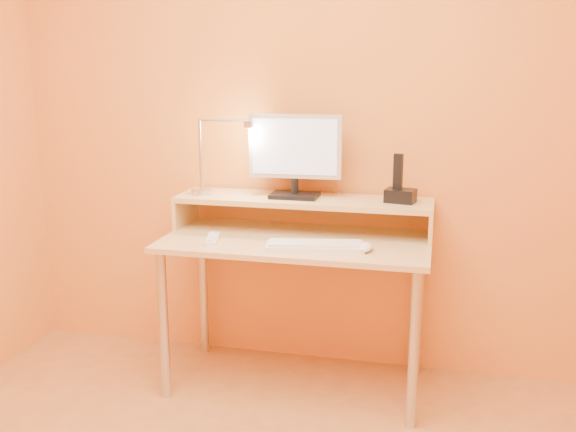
% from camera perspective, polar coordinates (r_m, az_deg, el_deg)
% --- Properties ---
extents(wall_back, '(3.00, 0.04, 2.50)m').
position_cam_1_polar(wall_back, '(3.13, 2.05, 8.91)').
color(wall_back, orange).
rests_on(wall_back, floor).
extents(desk_leg_fl, '(0.04, 0.04, 0.69)m').
position_cam_1_polar(desk_leg_fl, '(2.97, -10.95, -9.54)').
color(desk_leg_fl, silver).
rests_on(desk_leg_fl, floor).
extents(desk_leg_fr, '(0.04, 0.04, 0.69)m').
position_cam_1_polar(desk_leg_fr, '(2.73, 11.06, -11.60)').
color(desk_leg_fr, silver).
rests_on(desk_leg_fr, floor).
extents(desk_leg_bl, '(0.04, 0.04, 0.69)m').
position_cam_1_polar(desk_leg_bl, '(3.40, -7.50, -6.44)').
color(desk_leg_bl, silver).
rests_on(desk_leg_bl, floor).
extents(desk_leg_br, '(0.04, 0.04, 0.69)m').
position_cam_1_polar(desk_leg_br, '(3.20, 11.47, -7.90)').
color(desk_leg_br, silver).
rests_on(desk_leg_br, floor).
extents(desk_lower, '(1.20, 0.60, 0.02)m').
position_cam_1_polar(desk_lower, '(2.91, 0.72, -2.27)').
color(desk_lower, tan).
rests_on(desk_lower, floor).
extents(shelf_riser_left, '(0.02, 0.30, 0.14)m').
position_cam_1_polar(shelf_riser_left, '(3.20, -9.05, 0.49)').
color(shelf_riser_left, tan).
rests_on(shelf_riser_left, desk_lower).
extents(shelf_riser_right, '(0.02, 0.30, 0.14)m').
position_cam_1_polar(shelf_riser_right, '(2.97, 12.57, -0.67)').
color(shelf_riser_right, tan).
rests_on(shelf_riser_right, desk_lower).
extents(desk_shelf, '(1.20, 0.30, 0.02)m').
position_cam_1_polar(desk_shelf, '(3.01, 1.35, 1.41)').
color(desk_shelf, tan).
rests_on(desk_shelf, desk_lower).
extents(monitor_foot, '(0.22, 0.16, 0.02)m').
position_cam_1_polar(monitor_foot, '(3.02, 0.60, 1.84)').
color(monitor_foot, black).
rests_on(monitor_foot, desk_shelf).
extents(monitor_neck, '(0.04, 0.04, 0.07)m').
position_cam_1_polar(monitor_neck, '(3.01, 0.60, 2.66)').
color(monitor_neck, black).
rests_on(monitor_neck, monitor_foot).
extents(monitor_panel, '(0.43, 0.06, 0.30)m').
position_cam_1_polar(monitor_panel, '(2.99, 0.65, 6.18)').
color(monitor_panel, silver).
rests_on(monitor_panel, monitor_neck).
extents(monitor_back, '(0.39, 0.03, 0.25)m').
position_cam_1_polar(monitor_back, '(3.01, 0.75, 6.24)').
color(monitor_back, black).
rests_on(monitor_back, monitor_panel).
extents(monitor_screen, '(0.39, 0.02, 0.26)m').
position_cam_1_polar(monitor_screen, '(2.97, 0.57, 6.14)').
color(monitor_screen, silver).
rests_on(monitor_screen, monitor_panel).
extents(lamp_base, '(0.10, 0.10, 0.02)m').
position_cam_1_polar(lamp_base, '(3.12, -7.67, 2.16)').
color(lamp_base, silver).
rests_on(lamp_base, desk_shelf).
extents(lamp_post, '(0.01, 0.01, 0.33)m').
position_cam_1_polar(lamp_post, '(3.09, -7.77, 5.39)').
color(lamp_post, silver).
rests_on(lamp_post, lamp_base).
extents(lamp_arm, '(0.24, 0.01, 0.01)m').
position_cam_1_polar(lamp_arm, '(3.03, -5.72, 8.44)').
color(lamp_arm, silver).
rests_on(lamp_arm, lamp_post).
extents(lamp_head, '(0.04, 0.04, 0.03)m').
position_cam_1_polar(lamp_head, '(3.00, -3.52, 8.13)').
color(lamp_head, silver).
rests_on(lamp_head, lamp_arm).
extents(lamp_bulb, '(0.03, 0.03, 0.00)m').
position_cam_1_polar(lamp_bulb, '(3.00, -3.52, 7.83)').
color(lamp_bulb, '#FFEAC6').
rests_on(lamp_bulb, lamp_head).
extents(phone_dock, '(0.15, 0.12, 0.06)m').
position_cam_1_polar(phone_dock, '(2.95, 9.93, 1.78)').
color(phone_dock, black).
rests_on(phone_dock, desk_shelf).
extents(phone_handset, '(0.04, 0.03, 0.16)m').
position_cam_1_polar(phone_handset, '(2.93, 9.73, 3.91)').
color(phone_handset, black).
rests_on(phone_handset, phone_dock).
extents(phone_led, '(0.01, 0.00, 0.04)m').
position_cam_1_polar(phone_led, '(2.90, 10.76, 1.55)').
color(phone_led, '#2176F1').
rests_on(phone_led, phone_dock).
extents(keyboard, '(0.43, 0.20, 0.02)m').
position_cam_1_polar(keyboard, '(2.74, 2.43, -2.75)').
color(keyboard, white).
rests_on(keyboard, desk_lower).
extents(mouse, '(0.07, 0.12, 0.04)m').
position_cam_1_polar(mouse, '(2.73, 6.84, -2.74)').
color(mouse, white).
rests_on(mouse, desk_lower).
extents(remote_control, '(0.09, 0.19, 0.02)m').
position_cam_1_polar(remote_control, '(2.89, -6.69, -2.04)').
color(remote_control, white).
rests_on(remote_control, desk_lower).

